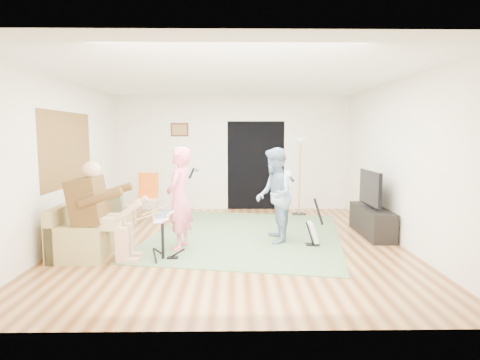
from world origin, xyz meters
name	(u,v)px	position (x,y,z in m)	size (l,w,h in m)	color
floor	(232,243)	(0.00, 0.00, 0.00)	(6.00, 6.00, 0.00)	brown
walls	(232,162)	(0.00, 0.00, 1.35)	(5.50, 6.00, 2.70)	#F0E4D0
ceiling	(232,78)	(0.00, 0.00, 2.70)	(6.00, 6.00, 0.00)	white
window_blinds	(67,149)	(-2.74, 0.20, 1.55)	(2.05, 2.05, 0.00)	brown
doorway	(256,166)	(0.55, 2.99, 1.05)	(2.10, 2.10, 0.00)	black
picture_frame	(180,130)	(-1.25, 2.99, 1.90)	(0.42, 0.03, 0.32)	#3F2314
area_rug	(246,235)	(0.25, 0.47, 0.01)	(3.24, 3.80, 0.02)	#507044
sofa	(90,232)	(-2.28, -0.22, 0.25)	(0.77, 1.87, 0.76)	tan
drummer	(102,222)	(-1.86, -0.87, 0.56)	(0.93, 0.52, 1.43)	brown
drum_kit	(163,239)	(-1.00, -0.87, 0.30)	(0.38, 0.67, 0.69)	black
singer	(179,199)	(-0.83, -0.33, 0.81)	(0.59, 0.39, 1.61)	pink
microphone	(192,173)	(-0.63, -0.33, 1.20)	(0.06, 0.06, 0.24)	black
guitarist	(275,195)	(0.70, 0.05, 0.79)	(0.77, 0.60, 1.59)	#7490AA
guitar_held	(287,178)	(0.90, 0.05, 1.08)	(0.12, 0.60, 0.26)	white
guitar_spare	(313,232)	(1.31, -0.19, 0.22)	(0.28, 0.25, 0.78)	black
torchiere_lamp	(300,162)	(1.49, 2.31, 1.18)	(0.31, 0.31, 1.73)	black
dining_chair	(147,205)	(-1.77, 1.65, 0.36)	(0.45, 0.47, 1.00)	beige
tv_cabinet	(372,221)	(2.50, 0.49, 0.25)	(0.40, 1.40, 0.50)	black
television	(370,188)	(2.45, 0.49, 0.85)	(0.06, 0.99, 0.62)	black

